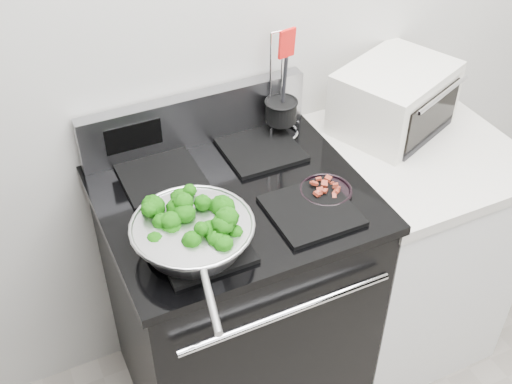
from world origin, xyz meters
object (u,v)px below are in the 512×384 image
skillet (193,233)px  bacon_plate (326,188)px  toaster_oven (395,98)px  gas_range (236,297)px  utensil_holder (281,117)px

skillet → bacon_plate: bearing=18.1°
bacon_plate → toaster_oven: 0.49m
gas_range → bacon_plate: gas_range is taller
gas_range → utensil_holder: bearing=39.5°
gas_range → bacon_plate: size_ratio=7.09×
bacon_plate → utensil_holder: size_ratio=0.42×
utensil_holder → toaster_oven: 0.40m
bacon_plate → utensil_holder: (0.02, 0.34, 0.05)m
bacon_plate → toaster_oven: size_ratio=0.34×
gas_range → toaster_oven: (0.67, 0.14, 0.54)m
utensil_holder → toaster_oven: utensil_holder is taller
utensil_holder → toaster_oven: (0.39, -0.08, 0.01)m
toaster_oven → bacon_plate: bearing=-171.2°
skillet → utensil_holder: utensil_holder is taller
bacon_plate → utensil_holder: utensil_holder is taller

